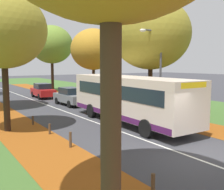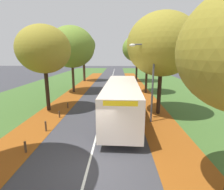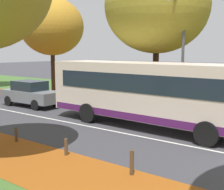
{
  "view_description": "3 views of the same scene",
  "coord_description": "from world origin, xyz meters",
  "px_view_note": "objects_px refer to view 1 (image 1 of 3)",
  "views": [
    {
      "loc": [
        -8.49,
        -6.61,
        3.78
      ],
      "look_at": [
        0.81,
        7.09,
        1.81
      ],
      "focal_mm": 42.0,
      "sensor_mm": 36.0,
      "label": 1
    },
    {
      "loc": [
        1.38,
        -7.07,
        5.13
      ],
      "look_at": [
        0.89,
        7.0,
        1.93
      ],
      "focal_mm": 28.0,
      "sensor_mm": 36.0,
      "label": 2
    },
    {
      "loc": [
        -10.65,
        -0.74,
        3.53
      ],
      "look_at": [
        0.5,
        7.83,
        1.52
      ],
      "focal_mm": 50.0,
      "sensor_mm": 36.0,
      "label": 3
    }
  ],
  "objects_px": {
    "tree_right_mid": "(93,49)",
    "bollard_fourth": "(50,129)",
    "bollard_nearest": "(153,186)",
    "bollard_third": "(70,140)",
    "bollard_second": "(102,158)",
    "bus": "(129,97)",
    "car_grey_lead": "(71,96)",
    "tree_right_near": "(151,34)",
    "car_red_following": "(43,91)",
    "tree_left_near": "(3,30)",
    "streetlamp_right": "(157,65)",
    "bollard_fifth": "(33,120)",
    "tree_right_far": "(52,45)"
  },
  "relations": [
    {
      "from": "bollard_fourth",
      "to": "bollard_fifth",
      "type": "distance_m",
      "value": 2.71
    },
    {
      "from": "bus",
      "to": "car_red_following",
      "type": "relative_size",
      "value": 2.45
    },
    {
      "from": "streetlamp_right",
      "to": "tree_right_near",
      "type": "bearing_deg",
      "value": 57.35
    },
    {
      "from": "tree_right_mid",
      "to": "bollard_nearest",
      "type": "xyz_separation_m",
      "value": [
        -8.86,
        -18.55,
        -4.92
      ]
    },
    {
      "from": "bollard_third",
      "to": "streetlamp_right",
      "type": "relative_size",
      "value": 0.12
    },
    {
      "from": "bollard_fourth",
      "to": "tree_left_near",
      "type": "bearing_deg",
      "value": 130.05
    },
    {
      "from": "bollard_third",
      "to": "tree_left_near",
      "type": "bearing_deg",
      "value": 109.35
    },
    {
      "from": "bollard_nearest",
      "to": "streetlamp_right",
      "type": "distance_m",
      "value": 10.92
    },
    {
      "from": "tree_left_near",
      "to": "tree_right_far",
      "type": "xyz_separation_m",
      "value": [
        10.3,
        19.29,
        0.77
      ]
    },
    {
      "from": "bollard_fifth",
      "to": "car_grey_lead",
      "type": "relative_size",
      "value": 0.13
    },
    {
      "from": "car_red_following",
      "to": "bollard_fourth",
      "type": "bearing_deg",
      "value": -108.21
    },
    {
      "from": "tree_right_mid",
      "to": "bus",
      "type": "distance_m",
      "value": 11.81
    },
    {
      "from": "bollard_second",
      "to": "bollard_nearest",
      "type": "bearing_deg",
      "value": -89.74
    },
    {
      "from": "car_grey_lead",
      "to": "bollard_third",
      "type": "bearing_deg",
      "value": -115.31
    },
    {
      "from": "bollard_nearest",
      "to": "bollard_fourth",
      "type": "bearing_deg",
      "value": 89.72
    },
    {
      "from": "streetlamp_right",
      "to": "bus",
      "type": "distance_m",
      "value": 2.88
    },
    {
      "from": "tree_right_mid",
      "to": "bollard_second",
      "type": "relative_size",
      "value": 11.46
    },
    {
      "from": "tree_right_far",
      "to": "bollard_third",
      "type": "relative_size",
      "value": 12.3
    },
    {
      "from": "streetlamp_right",
      "to": "bollard_third",
      "type": "bearing_deg",
      "value": -164.28
    },
    {
      "from": "bollard_fourth",
      "to": "bollard_fifth",
      "type": "height_order",
      "value": "bollard_fourth"
    },
    {
      "from": "tree_left_near",
      "to": "tree_right_far",
      "type": "height_order",
      "value": "tree_right_far"
    },
    {
      "from": "bollard_fifth",
      "to": "car_red_following",
      "type": "distance_m",
      "value": 13.47
    },
    {
      "from": "tree_left_near",
      "to": "streetlamp_right",
      "type": "height_order",
      "value": "tree_left_near"
    },
    {
      "from": "tree_left_near",
      "to": "car_red_following",
      "type": "bearing_deg",
      "value": 62.98
    },
    {
      "from": "bollard_second",
      "to": "car_grey_lead",
      "type": "relative_size",
      "value": 0.15
    },
    {
      "from": "bus",
      "to": "car_red_following",
      "type": "distance_m",
      "value": 15.44
    },
    {
      "from": "tree_right_near",
      "to": "streetlamp_right",
      "type": "xyz_separation_m",
      "value": [
        -1.36,
        -2.12,
        -2.25
      ]
    },
    {
      "from": "bollard_second",
      "to": "bus",
      "type": "relative_size",
      "value": 0.06
    },
    {
      "from": "bollard_fourth",
      "to": "streetlamp_right",
      "type": "distance_m",
      "value": 8.0
    },
    {
      "from": "tree_right_mid",
      "to": "bus",
      "type": "relative_size",
      "value": 0.71
    },
    {
      "from": "tree_right_far",
      "to": "bollard_fourth",
      "type": "relative_size",
      "value": 15.43
    },
    {
      "from": "bollard_third",
      "to": "bollard_fifth",
      "type": "xyz_separation_m",
      "value": [
        -0.01,
        5.41,
        -0.08
      ]
    },
    {
      "from": "bollard_nearest",
      "to": "bollard_second",
      "type": "relative_size",
      "value": 1.1
    },
    {
      "from": "tree_left_near",
      "to": "tree_right_mid",
      "type": "bearing_deg",
      "value": 38.54
    },
    {
      "from": "tree_right_near",
      "to": "car_grey_lead",
      "type": "distance_m",
      "value": 9.43
    },
    {
      "from": "tree_right_near",
      "to": "car_red_following",
      "type": "height_order",
      "value": "tree_right_near"
    },
    {
      "from": "bollard_third",
      "to": "car_grey_lead",
      "type": "relative_size",
      "value": 0.17
    },
    {
      "from": "tree_right_mid",
      "to": "bollard_fourth",
      "type": "distance_m",
      "value": 14.54
    },
    {
      "from": "tree_right_far",
      "to": "bus",
      "type": "relative_size",
      "value": 0.86
    },
    {
      "from": "bollard_fourth",
      "to": "car_red_following",
      "type": "height_order",
      "value": "car_red_following"
    },
    {
      "from": "bollard_nearest",
      "to": "car_grey_lead",
      "type": "bearing_deg",
      "value": 72.26
    },
    {
      "from": "tree_right_near",
      "to": "bollard_fifth",
      "type": "bearing_deg",
      "value": 171.71
    },
    {
      "from": "tree_right_near",
      "to": "tree_left_near",
      "type": "bearing_deg",
      "value": 176.76
    },
    {
      "from": "bollard_fourth",
      "to": "car_grey_lead",
      "type": "xyz_separation_m",
      "value": [
        5.32,
        8.64,
        0.52
      ]
    },
    {
      "from": "tree_right_mid",
      "to": "tree_right_far",
      "type": "relative_size",
      "value": 0.82
    },
    {
      "from": "bollard_nearest",
      "to": "bollard_third",
      "type": "bearing_deg",
      "value": 90.06
    },
    {
      "from": "bollard_third",
      "to": "car_grey_lead",
      "type": "distance_m",
      "value": 12.57
    },
    {
      "from": "tree_right_near",
      "to": "tree_right_mid",
      "type": "relative_size",
      "value": 1.17
    },
    {
      "from": "tree_right_mid",
      "to": "bollard_fourth",
      "type": "relative_size",
      "value": 12.69
    },
    {
      "from": "tree_right_near",
      "to": "bollard_second",
      "type": "relative_size",
      "value": 13.36
    }
  ]
}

